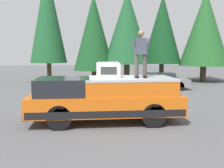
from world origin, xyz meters
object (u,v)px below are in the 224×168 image
at_px(pickup_truck, 105,99).
at_px(compressor_unit, 108,70).
at_px(parked_car_grey, 159,81).
at_px(person_on_truck_bed, 141,53).

height_order(pickup_truck, compressor_unit, compressor_unit).
xyz_separation_m(compressor_unit, parked_car_grey, (8.01, -4.20, -1.35)).
bearing_deg(parked_car_grey, person_on_truck_bed, 159.99).
distance_m(compressor_unit, parked_car_grey, 9.15).
xyz_separation_m(compressor_unit, person_on_truck_bed, (-0.39, -1.14, 0.62)).
bearing_deg(compressor_unit, person_on_truck_bed, -108.83).
height_order(person_on_truck_bed, parked_car_grey, person_on_truck_bed).
bearing_deg(parked_car_grey, compressor_unit, 152.32).
bearing_deg(compressor_unit, pickup_truck, 144.54).
distance_m(pickup_truck, parked_car_grey, 9.24).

